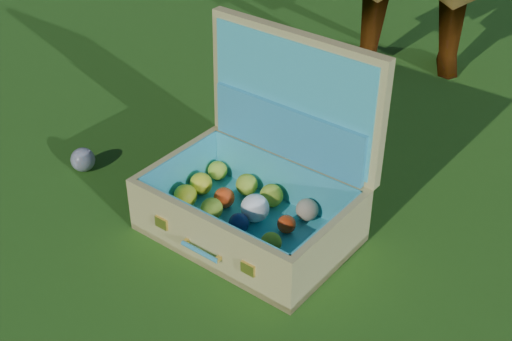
{
  "coord_description": "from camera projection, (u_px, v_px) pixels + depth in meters",
  "views": [
    {
      "loc": [
        0.63,
        -1.55,
        1.23
      ],
      "look_at": [
        0.19,
        -0.02,
        0.16
      ],
      "focal_mm": 50.0,
      "sensor_mm": 36.0,
      "label": 1
    }
  ],
  "objects": [
    {
      "name": "stray_ball",
      "position": [
        83.0,
        160.0,
        2.19
      ],
      "size": [
        0.08,
        0.08,
        0.08
      ],
      "primitive_type": "sphere",
      "color": "teal",
      "rests_on": "ground"
    },
    {
      "name": "suitcase",
      "position": [
        261.0,
        179.0,
        1.91
      ],
      "size": [
        0.65,
        0.57,
        0.52
      ],
      "rotation": [
        0.0,
        0.0,
        -0.38
      ],
      "color": "tan",
      "rests_on": "ground"
    },
    {
      "name": "ground",
      "position": [
        196.0,
        203.0,
        2.07
      ],
      "size": [
        60.0,
        60.0,
        0.0
      ],
      "primitive_type": "plane",
      "color": "#215114",
      "rests_on": "ground"
    }
  ]
}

